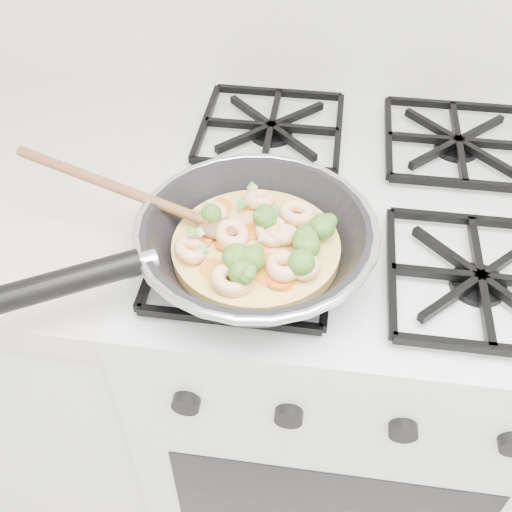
# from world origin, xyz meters

# --- Properties ---
(stove) EXTENTS (0.60, 0.60, 0.92)m
(stove) POSITION_xyz_m (0.00, 1.70, 0.46)
(stove) COLOR silver
(stove) RESTS_ON ground
(skillet) EXTENTS (0.48, 0.33, 0.09)m
(skillet) POSITION_xyz_m (-0.14, 1.53, 0.96)
(skillet) COLOR black
(skillet) RESTS_ON stove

